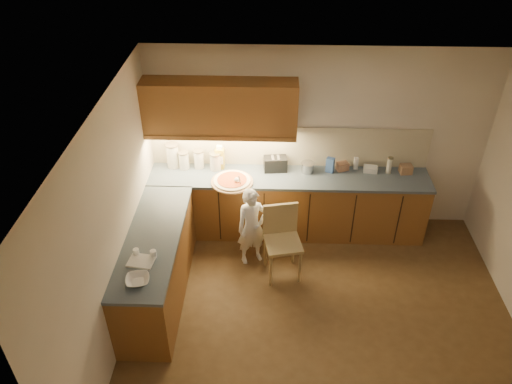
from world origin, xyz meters
TOP-DOWN VIEW (x-y plane):
  - room at (0.00, 0.00)m, footprint 4.54×4.50m
  - l_counter at (-0.92, 1.25)m, footprint 3.77×2.62m
  - backsplash at (-0.38, 1.99)m, footprint 3.75×0.02m
  - upper_cabinets at (-1.27, 1.82)m, footprint 1.95×0.36m
  - pizza_on_board at (-1.12, 1.51)m, footprint 0.55×0.55m
  - child at (-0.85, 1.06)m, footprint 0.48×0.41m
  - wooden_chair at (-0.47, 0.88)m, footprint 0.51×0.51m
  - mixing_bowl at (-1.95, -0.32)m, footprint 0.28×0.28m
  - canister_a at (-1.96, 1.88)m, footprint 0.18×0.18m
  - canister_b at (-1.80, 1.85)m, footprint 0.15×0.15m
  - canister_c at (-1.60, 1.88)m, footprint 0.14×0.14m
  - canister_d at (-1.37, 1.84)m, footprint 0.16×0.16m
  - oil_jug at (-1.31, 1.87)m, footprint 0.13×0.10m
  - toaster at (-0.56, 1.84)m, footprint 0.33×0.21m
  - steel_pot at (-0.12, 1.82)m, footprint 0.18×0.18m
  - blue_box at (0.18, 1.83)m, footprint 0.13×0.11m
  - card_box_a at (0.35, 1.88)m, footprint 0.18×0.16m
  - white_bottle at (0.54, 1.92)m, footprint 0.06×0.06m
  - flat_pack at (0.73, 1.85)m, footprint 0.20×0.15m
  - tall_jar at (0.97, 1.83)m, footprint 0.08×0.08m
  - card_box_b at (1.20, 1.83)m, footprint 0.17×0.14m
  - dough_cloth at (-1.98, -0.02)m, footprint 0.30×0.25m
  - spice_jar_a at (-2.06, 0.08)m, footprint 0.08×0.08m
  - spice_jar_b at (-1.87, 0.06)m, footprint 0.08×0.08m

SIDE VIEW (x-z plane):
  - l_counter at x=-0.92m, z-range 0.00..0.92m
  - child at x=-0.85m, z-range 0.00..1.11m
  - wooden_chair at x=-0.47m, z-range 0.08..1.05m
  - dough_cloth at x=-1.98m, z-range 0.92..0.94m
  - pizza_on_board at x=-1.12m, z-range 0.83..1.06m
  - mixing_bowl at x=-1.95m, z-range 0.92..0.98m
  - flat_pack at x=0.73m, z-range 0.92..0.99m
  - spice_jar_a at x=-2.06m, z-range 0.92..1.01m
  - spice_jar_b at x=-1.87m, z-range 0.92..1.01m
  - card_box_a at x=0.35m, z-range 0.92..1.03m
  - card_box_b at x=1.20m, z-range 0.92..1.04m
  - steel_pot at x=-0.12m, z-range 0.92..1.06m
  - white_bottle at x=0.54m, z-range 0.92..1.09m
  - toaster at x=-0.56m, z-range 0.92..1.12m
  - blue_box at x=0.18m, z-range 0.92..1.13m
  - tall_jar at x=0.97m, z-range 0.92..1.16m
  - canister_d at x=-1.37m, z-range 0.92..1.18m
  - canister_b at x=-1.80m, z-range 0.92..1.18m
  - canister_c at x=-1.60m, z-range 0.92..1.19m
  - oil_jug at x=-1.31m, z-range 0.91..1.25m
  - canister_a at x=-1.96m, z-range 0.92..1.27m
  - backsplash at x=-0.38m, z-range 0.92..1.50m
  - room at x=0.00m, z-range 0.37..2.99m
  - upper_cabinets at x=-1.27m, z-range 1.48..2.21m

